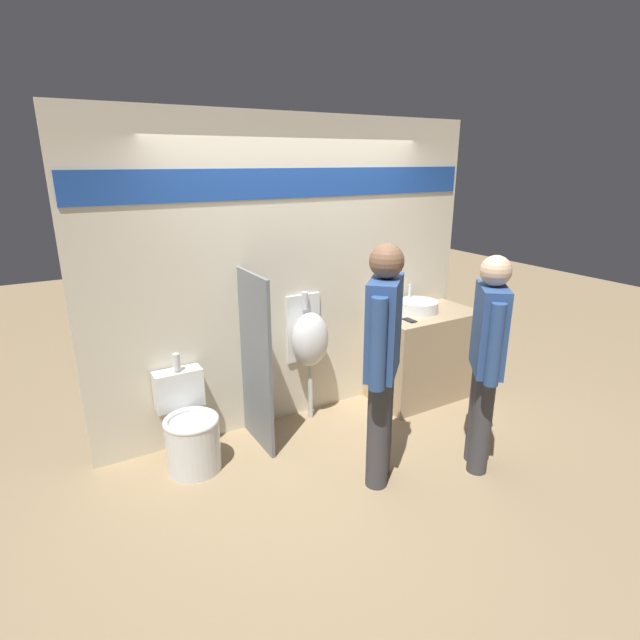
{
  "coord_description": "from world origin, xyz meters",
  "views": [
    {
      "loc": [
        -2.02,
        -3.25,
        2.33
      ],
      "look_at": [
        0.0,
        0.17,
        1.05
      ],
      "focal_mm": 28.0,
      "sensor_mm": 36.0,
      "label": 1
    }
  ],
  "objects_px": {
    "sink_basin": "(418,306)",
    "cell_phone": "(409,320)",
    "urinal_near_counter": "(309,339)",
    "person_in_vest": "(383,357)",
    "person_with_lanyard": "(486,356)",
    "toilet": "(190,432)"
  },
  "relations": [
    {
      "from": "cell_phone",
      "to": "person_in_vest",
      "type": "distance_m",
      "value": 1.22
    },
    {
      "from": "sink_basin",
      "to": "toilet",
      "type": "distance_m",
      "value": 2.45
    },
    {
      "from": "sink_basin",
      "to": "person_with_lanyard",
      "type": "xyz_separation_m",
      "value": [
        -0.41,
        -1.23,
        -0.02
      ]
    },
    {
      "from": "cell_phone",
      "to": "person_with_lanyard",
      "type": "relative_size",
      "value": 0.08
    },
    {
      "from": "sink_basin",
      "to": "cell_phone",
      "type": "relative_size",
      "value": 2.8
    },
    {
      "from": "urinal_near_counter",
      "to": "person_in_vest",
      "type": "relative_size",
      "value": 0.67
    },
    {
      "from": "urinal_near_counter",
      "to": "person_with_lanyard",
      "type": "xyz_separation_m",
      "value": [
        0.75,
        -1.35,
        0.15
      ]
    },
    {
      "from": "cell_phone",
      "to": "urinal_near_counter",
      "type": "height_order",
      "value": "urinal_near_counter"
    },
    {
      "from": "urinal_near_counter",
      "to": "person_in_vest",
      "type": "height_order",
      "value": "person_in_vest"
    },
    {
      "from": "toilet",
      "to": "person_with_lanyard",
      "type": "height_order",
      "value": "person_with_lanyard"
    },
    {
      "from": "cell_phone",
      "to": "urinal_near_counter",
      "type": "bearing_deg",
      "value": 161.52
    },
    {
      "from": "urinal_near_counter",
      "to": "person_with_lanyard",
      "type": "height_order",
      "value": "person_with_lanyard"
    },
    {
      "from": "cell_phone",
      "to": "toilet",
      "type": "relative_size",
      "value": 0.16
    },
    {
      "from": "cell_phone",
      "to": "urinal_near_counter",
      "type": "xyz_separation_m",
      "value": [
        -0.9,
        0.3,
        -0.12
      ]
    },
    {
      "from": "urinal_near_counter",
      "to": "person_with_lanyard",
      "type": "bearing_deg",
      "value": -60.84
    },
    {
      "from": "person_in_vest",
      "to": "toilet",
      "type": "bearing_deg",
      "value": 98.38
    },
    {
      "from": "urinal_near_counter",
      "to": "person_in_vest",
      "type": "xyz_separation_m",
      "value": [
        -0.02,
        -1.09,
        0.21
      ]
    },
    {
      "from": "sink_basin",
      "to": "person_with_lanyard",
      "type": "relative_size",
      "value": 0.23
    },
    {
      "from": "person_with_lanyard",
      "to": "cell_phone",
      "type": "bearing_deg",
      "value": 31.19
    },
    {
      "from": "sink_basin",
      "to": "person_with_lanyard",
      "type": "distance_m",
      "value": 1.3
    },
    {
      "from": "sink_basin",
      "to": "cell_phone",
      "type": "distance_m",
      "value": 0.32
    },
    {
      "from": "cell_phone",
      "to": "person_with_lanyard",
      "type": "height_order",
      "value": "person_with_lanyard"
    }
  ]
}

